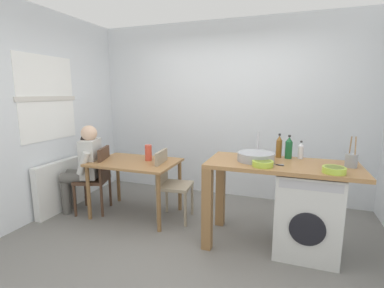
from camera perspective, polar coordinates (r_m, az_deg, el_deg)
The scene contains 20 objects.
ground_plane at distance 3.17m, azimuth -0.50°, elevation -20.35°, with size 5.46×5.46×0.00m, color slate.
wall_back at distance 4.42m, azimuth 7.27°, elevation 6.80°, with size 4.60×0.10×2.70m, color silver.
wall_window_side at distance 4.02m, azimuth -30.85°, elevation 5.09°, with size 0.12×3.80×2.70m.
radiator at distance 4.30m, azimuth -25.45°, elevation -7.84°, with size 0.10×0.80×0.70m, color white.
dining_table at distance 3.76m, azimuth -11.57°, elevation -4.90°, with size 1.10×0.76×0.74m.
chair_person_seat at distance 4.04m, azimuth -18.80°, elevation -6.17°, with size 0.50×0.50×0.90m.
chair_opposite at distance 3.62m, azimuth -4.60°, elevation -7.55°, with size 0.44×0.44×0.90m.
seated_person at distance 4.06m, azimuth -21.08°, elevation -3.86°, with size 0.56×0.54×1.20m.
kitchen_counter at distance 3.04m, azimuth 13.72°, elevation -6.37°, with size 1.50×0.68×0.92m.
washing_machine at distance 3.14m, azimuth 22.28°, elevation -12.73°, with size 0.60×0.61×0.86m.
sink_basin at distance 2.99m, azimuth 12.90°, elevation -2.56°, with size 0.38×0.38×0.09m, color #9EA0A5.
tap at distance 3.15m, azimuth 13.35°, elevation -0.17°, with size 0.02×0.02×0.28m, color #B2B2B7.
bottle_tall_green at distance 3.22m, azimuth 17.37°, elevation -0.52°, with size 0.06×0.06×0.26m.
bottle_squat_brown at distance 3.19m, azimuth 19.18°, elevation -0.77°, with size 0.07×0.07×0.26m.
bottle_clear_small at distance 3.23m, azimuth 21.35°, elevation -1.29°, with size 0.06×0.06×0.20m.
mixing_bowl at distance 2.79m, azimuth 14.27°, elevation -3.84°, with size 0.20×0.20×0.06m.
utensil_crock at distance 3.07m, azimuth 29.82°, elevation -2.88°, with size 0.11×0.11×0.30m.
colander at distance 2.79m, azimuth 27.07°, elevation -4.68°, with size 0.20×0.20×0.06m.
vase at distance 3.72m, azimuth -8.91°, elevation -1.77°, with size 0.09×0.09×0.21m, color #D84C38.
scissors at distance 2.89m, azimuth 16.83°, elevation -4.05°, with size 0.15×0.06×0.01m.
Camera 1 is at (0.93, -2.56, 1.62)m, focal length 26.07 mm.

